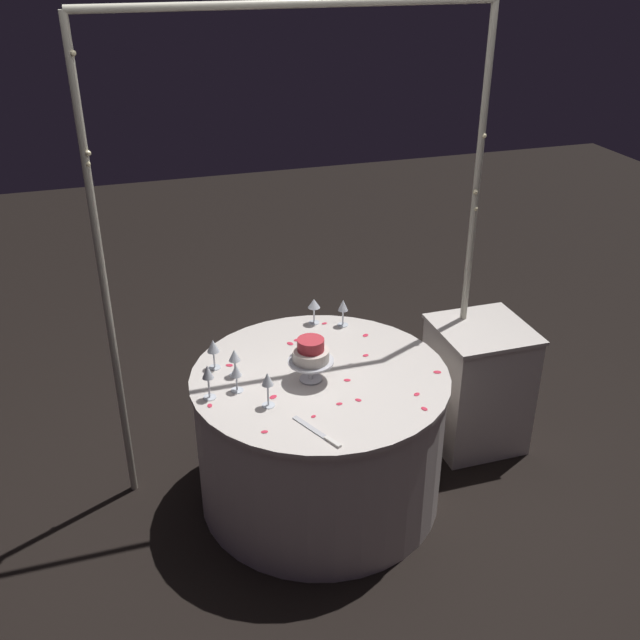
{
  "coord_description": "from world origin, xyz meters",
  "views": [
    {
      "loc": [
        -0.9,
        -2.9,
        2.62
      ],
      "look_at": [
        0.0,
        0.0,
        1.04
      ],
      "focal_mm": 41.12,
      "sensor_mm": 36.0,
      "label": 1
    }
  ],
  "objects": [
    {
      "name": "rose_petal_5",
      "position": [
        -0.56,
        -0.11,
        0.74
      ],
      "size": [
        0.03,
        0.03,
        0.0
      ],
      "primitive_type": "ellipsoid",
      "rotation": [
        0.0,
        0.0,
        1.46
      ],
      "color": "#E02D47",
      "rests_on": "main_table"
    },
    {
      "name": "decorative_arch",
      "position": [
        -0.0,
        0.33,
        1.53
      ],
      "size": [
        1.92,
        0.06,
        2.4
      ],
      "color": "#B7B29E",
      "rests_on": "ground"
    },
    {
      "name": "rose_petal_12",
      "position": [
        -0.41,
        0.21,
        0.74
      ],
      "size": [
        0.04,
        0.04,
        0.0
      ],
      "primitive_type": "ellipsoid",
      "rotation": [
        0.0,
        0.0,
        2.7
      ],
      "color": "#E02D47",
      "rests_on": "main_table"
    },
    {
      "name": "rose_petal_6",
      "position": [
        -0.01,
        0.36,
        0.74
      ],
      "size": [
        0.04,
        0.03,
        0.0
      ],
      "primitive_type": "ellipsoid",
      "rotation": [
        0.0,
        0.0,
        3.24
      ],
      "color": "#E02D47",
      "rests_on": "main_table"
    },
    {
      "name": "rose_petal_3",
      "position": [
        0.35,
        0.3,
        0.74
      ],
      "size": [
        0.05,
        0.04,
        0.0
      ],
      "primitive_type": "ellipsoid",
      "rotation": [
        0.0,
        0.0,
        0.6
      ],
      "color": "#E02D47",
      "rests_on": "main_table"
    },
    {
      "name": "wine_glass_5",
      "position": [
        -0.39,
        0.11,
        0.84
      ],
      "size": [
        0.06,
        0.06,
        0.14
      ],
      "color": "silver",
      "rests_on": "main_table"
    },
    {
      "name": "wine_glass_1",
      "position": [
        -0.3,
        -0.19,
        0.87
      ],
      "size": [
        0.06,
        0.06,
        0.17
      ],
      "color": "silver",
      "rests_on": "main_table"
    },
    {
      "name": "rose_petal_15",
      "position": [
        0.36,
        -0.42,
        0.74
      ],
      "size": [
        0.03,
        0.04,
        0.0
      ],
      "primitive_type": "ellipsoid",
      "rotation": [
        0.0,
        0.0,
        5.09
      ],
      "color": "#E02D47",
      "rests_on": "main_table"
    },
    {
      "name": "rose_petal_7",
      "position": [
        0.38,
        -0.3,
        0.74
      ],
      "size": [
        0.04,
        0.04,
        0.0
      ],
      "primitive_type": "ellipsoid",
      "rotation": [
        0.0,
        0.0,
        0.45
      ],
      "color": "#E02D47",
      "rests_on": "main_table"
    },
    {
      "name": "rose_petal_2",
      "position": [
        0.1,
        -0.27,
        0.74
      ],
      "size": [
        0.04,
        0.04,
        0.0
      ],
      "primitive_type": "ellipsoid",
      "rotation": [
        0.0,
        0.0,
        2.35
      ],
      "color": "#E02D47",
      "rests_on": "main_table"
    },
    {
      "name": "wine_glass_2",
      "position": [
        -0.55,
        -0.04,
        0.87
      ],
      "size": [
        0.06,
        0.06,
        0.17
      ],
      "color": "silver",
      "rests_on": "main_table"
    },
    {
      "name": "wine_glass_3",
      "position": [
        0.13,
        0.53,
        0.85
      ],
      "size": [
        0.07,
        0.07,
        0.15
      ],
      "color": "silver",
      "rests_on": "main_table"
    },
    {
      "name": "ground_plane",
      "position": [
        0.0,
        0.0,
        0.0
      ],
      "size": [
        12.0,
        12.0,
        0.0
      ],
      "primitive_type": "plane",
      "color": "black"
    },
    {
      "name": "rose_petal_11",
      "position": [
        -0.06,
        0.34,
        0.74
      ],
      "size": [
        0.04,
        0.05,
        0.0
      ],
      "primitive_type": "ellipsoid",
      "rotation": [
        0.0,
        0.0,
        5.21
      ],
      "color": "#E02D47",
      "rests_on": "main_table"
    },
    {
      "name": "tiered_cake",
      "position": [
        -0.06,
        -0.03,
        0.88
      ],
      "size": [
        0.22,
        0.22,
        0.22
      ],
      "color": "silver",
      "rests_on": "main_table"
    },
    {
      "name": "side_table",
      "position": [
        1.0,
        0.2,
        0.37
      ],
      "size": [
        0.5,
        0.5,
        0.74
      ],
      "color": "silver",
      "rests_on": "ground"
    },
    {
      "name": "rose_petal_13",
      "position": [
        0.11,
        -0.09,
        0.74
      ],
      "size": [
        0.04,
        0.03,
        0.0
      ],
      "primitive_type": "ellipsoid",
      "rotation": [
        0.0,
        0.0,
        5.99
      ],
      "color": "#E02D47",
      "rests_on": "main_table"
    },
    {
      "name": "main_table",
      "position": [
        0.0,
        0.0,
        0.37
      ],
      "size": [
        1.27,
        1.27,
        0.74
      ],
      "color": "silver",
      "rests_on": "ground"
    },
    {
      "name": "rose_petal_0",
      "position": [
        -0.27,
        -0.13,
        0.74
      ],
      "size": [
        0.05,
        0.04,
        0.0
      ],
      "primitive_type": "ellipsoid",
      "rotation": [
        0.0,
        0.0,
        0.53
      ],
      "color": "#E02D47",
      "rests_on": "main_table"
    },
    {
      "name": "rose_petal_4",
      "position": [
        0.55,
        -0.15,
        0.74
      ],
      "size": [
        0.05,
        0.04,
        0.0
      ],
      "primitive_type": "ellipsoid",
      "rotation": [
        0.0,
        0.0,
        5.9
      ],
      "color": "#E02D47",
      "rests_on": "main_table"
    },
    {
      "name": "rose_petal_14",
      "position": [
        0.18,
        0.5,
        0.74
      ],
      "size": [
        0.04,
        0.03,
        0.0
      ],
      "primitive_type": "ellipsoid",
      "rotation": [
        0.0,
        0.0,
        0.23
      ],
      "color": "#E02D47",
      "rests_on": "main_table"
    },
    {
      "name": "rose_petal_8",
      "position": [
        0.01,
        -0.27,
        0.74
      ],
      "size": [
        0.03,
        0.02,
        0.0
      ],
      "primitive_type": "ellipsoid",
      "rotation": [
        0.0,
        0.0,
        3.11
      ],
      "color": "#E02D47",
      "rests_on": "main_table"
    },
    {
      "name": "rose_petal_1",
      "position": [
        -0.13,
        -0.33,
        0.74
      ],
      "size": [
        0.03,
        0.03,
        0.0
      ],
      "primitive_type": "ellipsoid",
      "rotation": [
        0.0,
        0.0,
        3.65
      ],
      "color": "#E02D47",
      "rests_on": "main_table"
    },
    {
      "name": "rose_petal_9",
      "position": [
        -0.37,
        -0.38,
        0.74
      ],
      "size": [
        0.03,
        0.02,
        0.0
      ],
      "primitive_type": "ellipsoid",
      "rotation": [
        0.0,
        0.0,
        6.16
      ],
      "color": "#E02D47",
      "rests_on": "main_table"
    },
    {
      "name": "cake_knife",
      "position": [
        -0.15,
        -0.46,
        0.74
      ],
      "size": [
        0.14,
        0.28,
        0.01
      ],
      "color": "silver",
      "rests_on": "main_table"
    },
    {
      "name": "rose_petal_10",
      "position": [
        0.28,
        0.1,
        0.74
      ],
      "size": [
        0.04,
        0.03,
        0.0
      ],
      "primitive_type": "ellipsoid",
      "rotation": [
        0.0,
        0.0,
        0.23
      ],
      "color": "#E02D47",
      "rests_on": "main_table"
    },
    {
      "name": "wine_glass_6",
      "position": [
        -0.41,
        -0.02,
        0.84
      ],
      "size": [
        0.06,
        0.06,
        0.14
      ],
      "color": "silver",
      "rests_on": "main_table"
    },
    {
      "name": "wine_glass_0",
      "position": [
        -0.48,
        0.21,
        0.86
      ],
      "size": [
        0.06,
        0.06,
        0.16
      ],
      "color": "silver",
      "rests_on": "main_table"
    },
    {
      "name": "wine_glass_4",
      "position": [
        0.27,
        0.45,
        0.85
      ],
      "size": [
        0.06,
        0.06,
        0.16
      ],
      "color": "silver",
      "rests_on": "main_table"
    }
  ]
}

